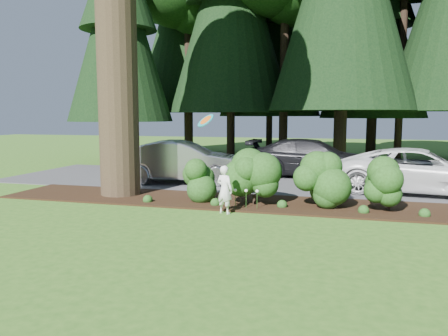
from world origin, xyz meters
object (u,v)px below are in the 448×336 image
at_px(car_dark_suv, 313,158).
at_px(frisbee, 206,120).
at_px(car_silver_wagon, 182,162).
at_px(car_white_suv, 420,171).
at_px(child, 225,190).

relative_size(car_dark_suv, frisbee, 9.48).
distance_m(car_silver_wagon, car_dark_suv, 5.41).
bearing_deg(frisbee, car_white_suv, 34.94).
xyz_separation_m(car_silver_wagon, child, (2.85, -4.46, -0.19)).
distance_m(car_silver_wagon, frisbee, 5.02).
distance_m(car_white_suv, child, 6.93).
bearing_deg(child, frisbee, -3.59).
xyz_separation_m(car_dark_suv, frisbee, (-2.32, -7.05, 1.60)).
distance_m(car_silver_wagon, child, 5.30).
height_order(car_dark_suv, frisbee, frisbee).
height_order(car_silver_wagon, car_dark_suv, car_silver_wagon).
bearing_deg(car_white_suv, frisbee, 132.08).
bearing_deg(car_white_suv, child, 136.71).
bearing_deg(car_silver_wagon, car_white_suv, -100.03).
xyz_separation_m(car_silver_wagon, frisbee, (2.26, -4.19, 1.59)).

